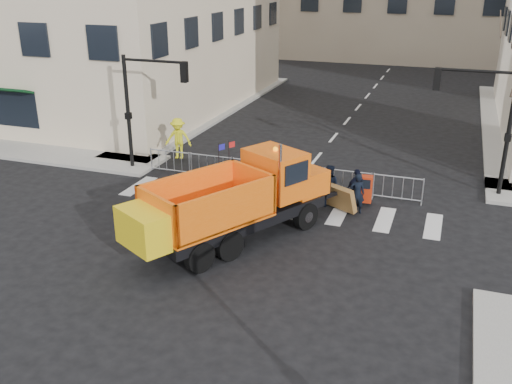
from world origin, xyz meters
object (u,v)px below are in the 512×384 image
(cop_a, at_px, (357,193))
(cop_b, at_px, (328,186))
(newspaper_box, at_px, (367,189))
(plow_truck, at_px, (233,200))
(worker, at_px, (178,138))
(cop_c, at_px, (357,188))

(cop_a, xyz_separation_m, cop_b, (-1.22, 0.34, 0.06))
(cop_b, relative_size, newspaper_box, 1.59)
(plow_truck, distance_m, worker, 9.47)
(newspaper_box, bearing_deg, cop_a, -110.03)
(cop_b, distance_m, worker, 8.89)
(newspaper_box, bearing_deg, cop_b, -164.26)
(plow_truck, relative_size, worker, 4.47)
(cop_a, bearing_deg, plow_truck, 30.58)
(cop_c, distance_m, worker, 9.84)
(cop_b, distance_m, cop_c, 1.13)
(plow_truck, bearing_deg, cop_c, -8.83)
(cop_a, distance_m, worker, 10.16)
(cop_a, height_order, cop_b, cop_b)
(worker, bearing_deg, cop_c, -28.01)
(cop_c, bearing_deg, cop_b, -30.08)
(plow_truck, relative_size, newspaper_box, 8.29)
(cop_a, xyz_separation_m, worker, (-9.52, 3.51, 0.35))
(worker, relative_size, newspaper_box, 1.85)
(plow_truck, height_order, cop_c, plow_truck)
(plow_truck, bearing_deg, newspaper_box, -9.66)
(cop_c, bearing_deg, worker, -61.03)
(cop_b, bearing_deg, newspaper_box, -160.89)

